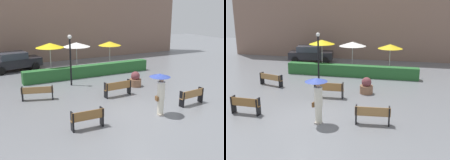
# 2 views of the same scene
# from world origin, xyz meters

# --- Properties ---
(ground_plane) EXTENTS (60.00, 60.00, 0.00)m
(ground_plane) POSITION_xyz_m (0.00, 0.00, 0.00)
(ground_plane) COLOR slate
(bench_mid_center) EXTENTS (1.77, 0.44, 0.93)m
(bench_mid_center) POSITION_xyz_m (0.07, 3.11, 0.55)
(bench_mid_center) COLOR olive
(bench_mid_center) RESTS_ON ground
(bench_near_left) EXTENTS (1.54, 0.39, 0.89)m
(bench_near_left) POSITION_xyz_m (-3.35, -0.29, 0.53)
(bench_near_left) COLOR olive
(bench_near_left) RESTS_ON ground
(bench_far_left) EXTENTS (1.83, 0.85, 0.83)m
(bench_far_left) POSITION_xyz_m (-4.44, 4.66, 0.50)
(bench_far_left) COLOR #9E7242
(bench_far_left) RESTS_ON ground
(bench_near_right) EXTENTS (1.63, 0.47, 0.88)m
(bench_near_right) POSITION_xyz_m (2.99, -0.10, 0.53)
(bench_near_right) COLOR #9E7242
(bench_near_right) RESTS_ON ground
(pedestrian_with_umbrella) EXTENTS (1.03, 1.03, 2.16)m
(pedestrian_with_umbrella) POSITION_xyz_m (0.50, -0.46, 1.42)
(pedestrian_with_umbrella) COLOR silver
(pedestrian_with_umbrella) RESTS_ON ground
(planter_pot) EXTENTS (0.81, 0.81, 1.03)m
(planter_pot) POSITION_xyz_m (2.14, 4.43, 0.45)
(planter_pot) COLOR brown
(planter_pot) RESTS_ON ground
(lamp_post) EXTENTS (0.28, 0.28, 3.48)m
(lamp_post) POSITION_xyz_m (-1.65, 6.70, 2.17)
(lamp_post) COLOR black
(lamp_post) RESTS_ON ground
(patio_umbrella_yellow) EXTENTS (2.12, 2.12, 2.62)m
(patio_umbrella_yellow) POSITION_xyz_m (-2.23, 9.61, 2.44)
(patio_umbrella_yellow) COLOR silver
(patio_umbrella_yellow) RESTS_ON ground
(patio_umbrella_white) EXTENTS (2.25, 2.25, 2.42)m
(patio_umbrella_white) POSITION_xyz_m (0.18, 10.42, 2.24)
(patio_umbrella_white) COLOR silver
(patio_umbrella_white) RESTS_ON ground
(patio_umbrella_yellow_far) EXTENTS (1.98, 1.98, 2.32)m
(patio_umbrella_yellow_far) POSITION_xyz_m (3.26, 10.44, 2.14)
(patio_umbrella_yellow_far) COLOR silver
(patio_umbrella_yellow_far) RESTS_ON ground
(hedge_strip) EXTENTS (10.15, 0.70, 0.89)m
(hedge_strip) POSITION_xyz_m (0.44, 8.40, 0.45)
(hedge_strip) COLOR #28602D
(hedge_strip) RESTS_ON ground
(building_facade) EXTENTS (28.00, 1.20, 10.59)m
(building_facade) POSITION_xyz_m (0.00, 16.00, 5.29)
(building_facade) COLOR #846656
(building_facade) RESTS_ON ground
(parked_car) EXTENTS (4.45, 2.57, 1.57)m
(parked_car) POSITION_xyz_m (-4.41, 13.05, 0.82)
(parked_car) COLOR black
(parked_car) RESTS_ON ground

